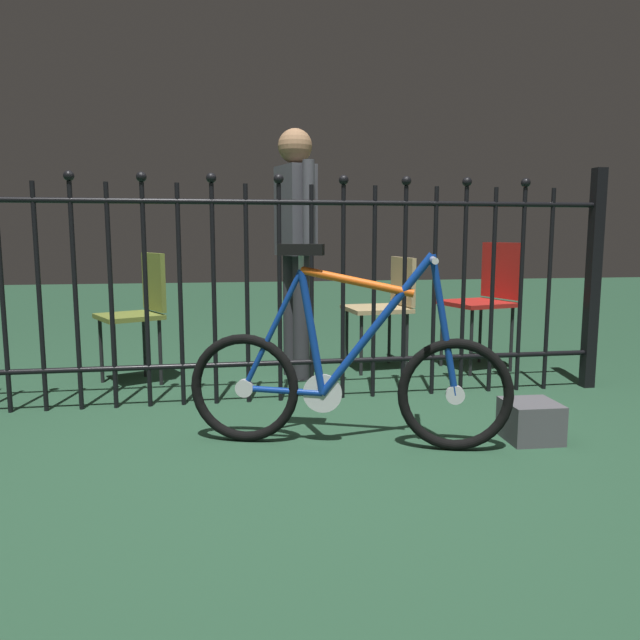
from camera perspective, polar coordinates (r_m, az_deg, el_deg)
The scene contains 8 objects.
ground_plane at distance 2.81m, azimuth -0.93°, elevation -11.88°, with size 20.00×20.00×0.00m, color #244730.
iron_fence at distance 3.45m, azimuth -4.14°, elevation 3.42°, with size 3.88×0.07×1.37m.
bicycle at distance 2.74m, azimuth 2.58°, elevation -5.46°, with size 1.42×0.53×0.92m.
chair_tan at distance 4.35m, azimuth 6.33°, elevation 1.81°, with size 0.46×0.46×0.80m.
chair_olive at distance 4.07m, azimuth -16.65°, elevation 1.37°, with size 0.49×0.48×0.85m.
chair_red at distance 4.50m, azimuth 15.55°, elevation 2.53°, with size 0.53×0.52×0.91m.
person_visitor at distance 4.04m, azimuth -2.33°, elevation 8.38°, with size 0.26×0.46×1.65m.
display_crate at distance 3.04m, azimuth 19.29°, elevation -8.99°, with size 0.24×0.24×0.18m, color #4C4C51.
Camera 1 is at (-0.39, -2.62, 0.96)m, focal length 33.85 mm.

